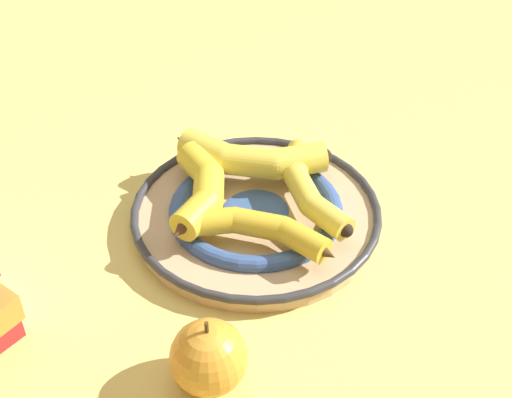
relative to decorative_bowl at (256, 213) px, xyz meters
name	(u,v)px	position (x,y,z in m)	size (l,w,h in m)	color
ground_plane	(285,236)	(0.02, -0.04, -0.02)	(2.80, 2.80, 0.00)	#E5CC6B
decorative_bowl	(256,213)	(0.00, 0.00, 0.00)	(0.30, 0.30, 0.03)	tan
banana_a	(259,229)	(-0.03, -0.06, 0.03)	(0.13, 0.15, 0.03)	gold
banana_b	(202,191)	(-0.05, 0.04, 0.04)	(0.12, 0.15, 0.04)	yellow
banana_c	(249,157)	(0.03, 0.06, 0.04)	(0.16, 0.16, 0.04)	yellow
banana_d	(308,187)	(0.06, -0.03, 0.03)	(0.09, 0.18, 0.03)	yellow
apple	(209,357)	(-0.17, -0.17, 0.02)	(0.07, 0.07, 0.09)	gold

